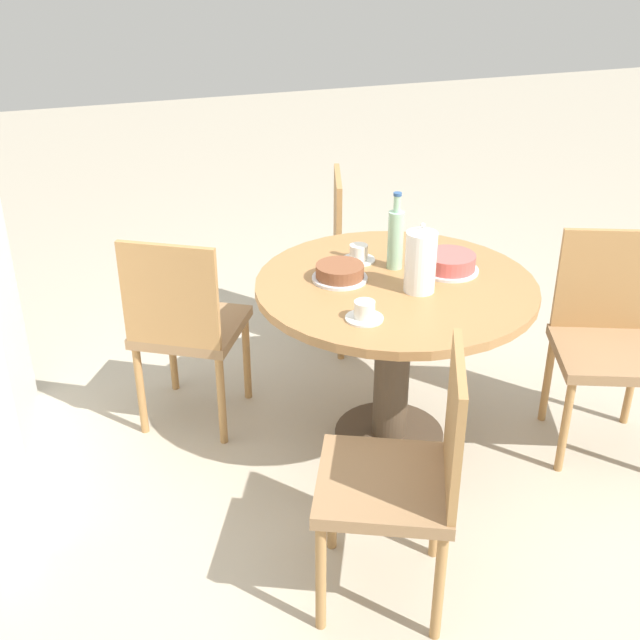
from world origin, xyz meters
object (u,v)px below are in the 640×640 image
Objects in this scene: chair_a at (364,255)px; chair_c at (405,474)px; cup_b at (364,312)px; cake_second at (340,273)px; water_bottle at (396,238)px; cake_main at (449,263)px; chair_b at (186,324)px; cup_a at (359,254)px; chair_d at (607,337)px; coffee_pot at (421,260)px.

chair_c is at bearing -179.51° from chair_a.
chair_c is at bearing 172.20° from cup_b.
chair_a is 0.90m from cake_second.
cake_main is at bearing -117.86° from water_bottle.
chair_b is 6.56× the size of cup_a.
cake_second is (-0.04, 0.25, -0.10)m from water_bottle.
cake_main is at bearing -124.97° from cup_a.
cup_b is (-0.64, -0.54, 0.28)m from chair_b.
water_bottle is (-0.26, -0.82, 0.38)m from chair_b.
chair_d is 0.71m from cake_main.
coffee_pot reaches higher than cup_a.
water_bottle is (-0.71, 0.16, 0.38)m from chair_a.
chair_a is 1.00× the size of chair_d.
cup_b is at bearing 160.95° from chair_b.
chair_c is at bearing 173.11° from cake_second.
cup_b is (0.56, -0.08, 0.28)m from chair_c.
chair_a is 0.71m from cup_a.
water_bottle is 0.27m from cake_second.
water_bottle is at bearing -175.80° from chair_c.
coffee_pot is 2.00× the size of cup_a.
chair_c reaches higher than cup_b.
water_bottle reaches higher than chair_c.
chair_d is at bearing -133.06° from chair_a.
coffee_pot is at bearing -179.70° from chair_b.
cup_a is at bearing -42.28° from cake_second.
chair_b is 0.89m from cup_b.
cake_main is at bearing 171.78° from chair_c.
cup_a is at bearing 173.69° from chair_a.
cup_a reaches higher than cake_second.
chair_d reaches higher than cake_main.
chair_d is 1.09m from cup_b.
cake_second is at bearing 52.92° from coffee_pot.
coffee_pot reaches higher than chair_c.
chair_b is 1.11m from cake_main.
chair_a is 1.00× the size of chair_b.
chair_b is 3.75× the size of cake_main.
chair_a reaches higher than cup_a.
chair_a is 6.56× the size of cup_a.
chair_b reaches higher than cake_main.
cake_main is at bearing -168.60° from chair_b.
coffee_pot is 0.33m from cake_second.
cup_a is at bearing 18.48° from coffee_pot.
chair_c is 0.63m from cup_b.
chair_b and chair_c have the same top height.
chair_c is 3.29× the size of coffee_pot.
chair_d is at bearing -171.51° from chair_b.
chair_b is (-0.45, 0.98, 0.00)m from chair_a.
chair_d is 4.10× the size of cake_second.
chair_b is 1.00× the size of chair_d.
water_bottle is at bearing 174.80° from chair_d.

